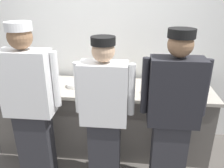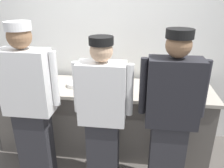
# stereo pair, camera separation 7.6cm
# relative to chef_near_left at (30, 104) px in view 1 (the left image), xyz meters

# --- Properties ---
(ground_plane) EXTENTS (9.00, 9.00, 0.00)m
(ground_plane) POSITION_rel_chef_near_left_xyz_m (0.66, 0.27, -0.94)
(ground_plane) COLOR #514C47
(wall_back) EXTENTS (4.25, 0.10, 2.84)m
(wall_back) POSITION_rel_chef_near_left_xyz_m (0.66, 1.12, 0.48)
(wall_back) COLOR white
(wall_back) RESTS_ON ground
(prep_counter) EXTENTS (2.71, 0.70, 0.89)m
(prep_counter) POSITION_rel_chef_near_left_xyz_m (0.66, 0.64, -0.49)
(prep_counter) COLOR #56514C
(prep_counter) RESTS_ON ground
(chef_near_left) EXTENTS (0.63, 0.24, 1.75)m
(chef_near_left) POSITION_rel_chef_near_left_xyz_m (0.00, 0.00, 0.00)
(chef_near_left) COLOR #2D2D33
(chef_near_left) RESTS_ON ground
(chef_center) EXTENTS (0.60, 0.24, 1.64)m
(chef_center) POSITION_rel_chef_near_left_xyz_m (0.76, 0.01, -0.07)
(chef_center) COLOR #2D2D33
(chef_center) RESTS_ON ground
(chef_far_right) EXTENTS (0.62, 0.24, 1.72)m
(chef_far_right) POSITION_rel_chef_near_left_xyz_m (1.42, -0.01, -0.02)
(chef_far_right) COLOR #2D2D33
(chef_far_right) RESTS_ON ground
(plate_stack_front) EXTENTS (0.22, 0.22, 0.05)m
(plate_stack_front) POSITION_rel_chef_near_left_xyz_m (0.54, 0.52, -0.02)
(plate_stack_front) COLOR white
(plate_stack_front) RESTS_ON prep_counter
(plate_stack_rear) EXTENTS (0.22, 0.22, 0.05)m
(plate_stack_rear) POSITION_rel_chef_near_left_xyz_m (0.31, 0.62, -0.02)
(plate_stack_rear) COLOR white
(plate_stack_rear) RESTS_ON prep_counter
(mixing_bowl_steel) EXTENTS (0.32, 0.32, 0.14)m
(mixing_bowl_steel) POSITION_rel_chef_near_left_xyz_m (-0.11, 0.67, 0.02)
(mixing_bowl_steel) COLOR #B7BABF
(mixing_bowl_steel) RESTS_ON prep_counter
(sheet_tray) EXTENTS (0.51, 0.35, 0.02)m
(sheet_tray) POSITION_rel_chef_near_left_xyz_m (1.60, 0.65, -0.04)
(sheet_tray) COLOR #B7BABF
(sheet_tray) RESTS_ON prep_counter
(squeeze_bottle_primary) EXTENTS (0.06, 0.06, 0.18)m
(squeeze_bottle_primary) POSITION_rel_chef_near_left_xyz_m (0.78, 0.44, 0.04)
(squeeze_bottle_primary) COLOR red
(squeeze_bottle_primary) RESTS_ON prep_counter
(squeeze_bottle_secondary) EXTENTS (0.06, 0.06, 0.18)m
(squeeze_bottle_secondary) POSITION_rel_chef_near_left_xyz_m (0.92, 0.76, 0.04)
(squeeze_bottle_secondary) COLOR #E5E066
(squeeze_bottle_secondary) RESTS_ON prep_counter
(ramekin_orange_sauce) EXTENTS (0.09, 0.09, 0.05)m
(ramekin_orange_sauce) POSITION_rel_chef_near_left_xyz_m (1.18, 0.52, -0.02)
(ramekin_orange_sauce) COLOR white
(ramekin_orange_sauce) RESTS_ON prep_counter
(ramekin_yellow_sauce) EXTENTS (0.10, 0.10, 0.05)m
(ramekin_yellow_sauce) POSITION_rel_chef_near_left_xyz_m (-0.32, 0.52, -0.02)
(ramekin_yellow_sauce) COLOR white
(ramekin_yellow_sauce) RESTS_ON prep_counter
(ramekin_green_sauce) EXTENTS (0.09, 0.09, 0.05)m
(ramekin_green_sauce) POSITION_rel_chef_near_left_xyz_m (-0.41, 0.65, -0.02)
(ramekin_green_sauce) COLOR white
(ramekin_green_sauce) RESTS_ON prep_counter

